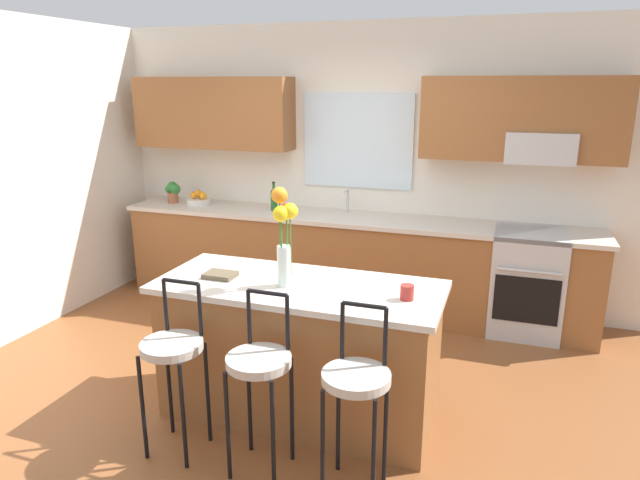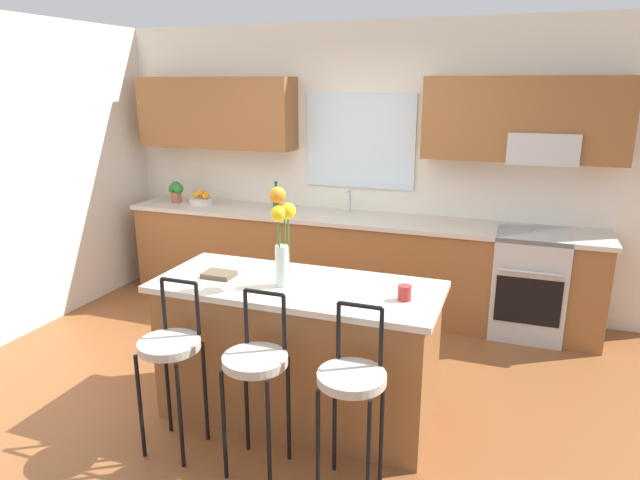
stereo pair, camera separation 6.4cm
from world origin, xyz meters
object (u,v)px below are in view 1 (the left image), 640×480
oven_range (527,282)px  kitchen_island (299,350)px  flower_vase (284,230)px  bar_stool_near (173,353)px  cookbook (220,275)px  mug_ceramic (407,292)px  fruit_bowl_oranges (199,200)px  bar_stool_middle (260,368)px  bottle_olive_oil (274,199)px  potted_plant_small (173,191)px  bar_stool_far (356,385)px

oven_range → kitchen_island: same height
oven_range → flower_vase: size_ratio=1.47×
oven_range → bar_stool_near: 3.16m
oven_range → cookbook: 2.77m
mug_ceramic → fruit_bowl_oranges: (-2.54, 1.94, 0.01)m
bar_stool_middle → bottle_olive_oil: 2.71m
bar_stool_middle → potted_plant_small: (-2.15, 2.49, 0.41)m
bar_stool_near → flower_vase: size_ratio=1.67×
cookbook → flower_vase: bearing=-1.8°
bar_stool_far → fruit_bowl_oranges: (-2.40, 2.50, 0.34)m
bar_stool_near → mug_ceramic: 1.40m
mug_ceramic → bottle_olive_oil: bottle_olive_oil is taller
bottle_olive_oil → flower_vase: bearing=-64.6°
cookbook → potted_plant_small: size_ratio=0.89×
bar_stool_near → flower_vase: (0.49, 0.53, 0.65)m
cookbook → potted_plant_small: (-1.63, 1.95, 0.11)m
kitchen_island → potted_plant_small: potted_plant_small is taller
bar_stool_near → cookbook: size_ratio=5.21×
bottle_olive_oil → bar_stool_middle: bearing=-68.3°
bar_stool_middle → bottle_olive_oil: bearing=111.7°
mug_ceramic → cookbook: bearing=-179.6°
bar_stool_far → flower_vase: (-0.61, 0.53, 0.65)m
oven_range → cookbook: bearing=-135.3°
kitchen_island → fruit_bowl_oranges: 2.70m
kitchen_island → bottle_olive_oil: size_ratio=6.32×
bottle_olive_oil → oven_range: bearing=-0.6°
kitchen_island → bar_stool_near: bearing=-132.6°
oven_range → kitchen_island: (-1.42, -1.87, 0.00)m
kitchen_island → bar_stool_middle: bearing=-90.0°
flower_vase → fruit_bowl_oranges: 2.67m
oven_range → potted_plant_small: (-3.57, 0.02, 0.59)m
flower_vase → bottle_olive_oil: bearing=115.4°
oven_range → fruit_bowl_oranges: fruit_bowl_oranges is taller
mug_ceramic → bottle_olive_oil: (-1.69, 1.94, 0.07)m
bar_stool_far → bar_stool_near: bearing=180.0°
bar_stool_middle → flower_vase: size_ratio=1.67×
bar_stool_near → bar_stool_far: size_ratio=1.00×
kitchen_island → mug_ceramic: 0.86m
bottle_olive_oil → mug_ceramic: bearing=-48.9°
bar_stool_middle → oven_range: bearing=60.2°
kitchen_island → potted_plant_small: (-2.15, 1.89, 0.58)m
oven_range → bottle_olive_oil: bottle_olive_oil is taller
oven_range → kitchen_island: bearing=-127.1°
bar_stool_far → potted_plant_small: 3.70m
bottle_olive_oil → fruit_bowl_oranges: bearing=179.7°
potted_plant_small → bar_stool_near: bearing=-57.3°
bar_stool_far → bottle_olive_oil: size_ratio=3.62×
bar_stool_near → mug_ceramic: bar_stool_near is taller
mug_ceramic → fruit_bowl_oranges: size_ratio=0.38×
bar_stool_near → cookbook: bearing=87.6°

